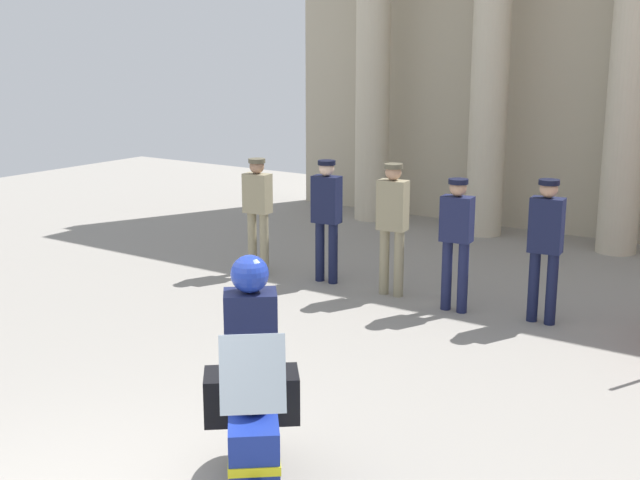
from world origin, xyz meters
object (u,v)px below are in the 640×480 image
object	(u,v)px
officer_in_row_0	(258,206)
officer_in_row_2	(392,219)
officer_in_row_3	(456,234)
motorcycle_with_rider	(252,410)
officer_in_row_1	(327,211)
officer_in_row_4	(546,239)

from	to	relation	value
officer_in_row_0	officer_in_row_2	distance (m)	2.13
officer_in_row_3	motorcycle_with_rider	world-z (taller)	motorcycle_with_rider
officer_in_row_1	motorcycle_with_rider	bearing A→B (deg)	112.50
officer_in_row_4	motorcycle_with_rider	size ratio (longest dim) A/B	0.91
officer_in_row_4	officer_in_row_1	bearing A→B (deg)	-6.48
officer_in_row_0	officer_in_row_3	bearing A→B (deg)	173.37
officer_in_row_0	officer_in_row_4	distance (m)	4.17
officer_in_row_1	officer_in_row_2	distance (m)	1.05
officer_in_row_3	motorcycle_with_rider	distance (m)	5.11
officer_in_row_0	officer_in_row_1	size ratio (longest dim) A/B	0.98
officer_in_row_1	motorcycle_with_rider	distance (m)	5.96
officer_in_row_1	officer_in_row_4	distance (m)	3.09
officer_in_row_0	officer_in_row_3	size ratio (longest dim) A/B	1.00
officer_in_row_0	motorcycle_with_rider	xyz separation A→B (m)	(3.98, -5.03, -0.19)
officer_in_row_2	officer_in_row_4	world-z (taller)	officer_in_row_2
officer_in_row_3	motorcycle_with_rider	bearing A→B (deg)	93.13
officer_in_row_2	officer_in_row_3	bearing A→B (deg)	165.04
officer_in_row_1	officer_in_row_0	bearing A→B (deg)	2.42
officer_in_row_0	officer_in_row_2	xyz separation A→B (m)	(2.13, 0.14, 0.05)
officer_in_row_4	officer_in_row_3	bearing A→B (deg)	2.97
officer_in_row_1	officer_in_row_2	bearing A→B (deg)	171.90
officer_in_row_0	officer_in_row_3	distance (m)	3.11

